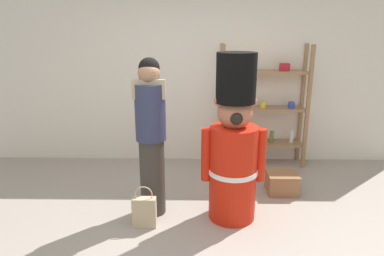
# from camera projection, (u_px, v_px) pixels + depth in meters

# --- Properties ---
(ground_plane) EXTENTS (6.40, 6.40, 0.00)m
(ground_plane) POSITION_uv_depth(u_px,v_px,m) (198.00, 237.00, 3.40)
(ground_plane) COLOR #9E9389
(back_wall) EXTENTS (6.40, 0.12, 2.60)m
(back_wall) POSITION_uv_depth(u_px,v_px,m) (198.00, 77.00, 5.15)
(back_wall) COLOR silver
(back_wall) RESTS_ON ground_plane
(merchandise_shelf) EXTENTS (1.27, 0.35, 1.79)m
(merchandise_shelf) POSITION_uv_depth(u_px,v_px,m) (263.00, 107.00, 5.04)
(merchandise_shelf) COLOR #93704C
(merchandise_shelf) RESTS_ON ground_plane
(teddy_bear_guard) EXTENTS (0.68, 0.52, 1.78)m
(teddy_bear_guard) POSITION_uv_depth(u_px,v_px,m) (234.00, 148.00, 3.56)
(teddy_bear_guard) COLOR red
(teddy_bear_guard) RESTS_ON ground_plane
(person_shopper) EXTENTS (0.34, 0.32, 1.72)m
(person_shopper) POSITION_uv_depth(u_px,v_px,m) (151.00, 134.00, 3.62)
(person_shopper) COLOR #38332D
(person_shopper) RESTS_ON ground_plane
(shopping_bag) EXTENTS (0.24, 0.10, 0.46)m
(shopping_bag) POSITION_uv_depth(u_px,v_px,m) (144.00, 211.00, 3.54)
(shopping_bag) COLOR #C1AD89
(shopping_bag) RESTS_ON ground_plane
(display_crate) EXTENTS (0.38, 0.36, 0.26)m
(display_crate) POSITION_uv_depth(u_px,v_px,m) (282.00, 182.00, 4.31)
(display_crate) COLOR olive
(display_crate) RESTS_ON ground_plane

